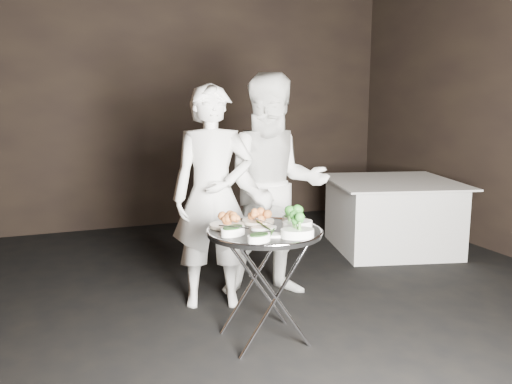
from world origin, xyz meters
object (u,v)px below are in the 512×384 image
object	(u,v)px
waiter_left	(213,197)
waiter_right	(275,187)
tray_stand	(264,281)
dining_table	(391,215)
serving_tray	(265,232)

from	to	relation	value
waiter_left	waiter_right	size ratio (longest dim) A/B	0.95
tray_stand	dining_table	distance (m)	2.52
tray_stand	serving_tray	distance (m)	0.32
tray_stand	serving_tray	bearing A→B (deg)	-135.00
serving_tray	waiter_left	distance (m)	0.74
serving_tray	waiter_right	world-z (taller)	waiter_right
waiter_left	tray_stand	bearing A→B (deg)	-65.56
waiter_left	dining_table	bearing A→B (deg)	35.18
tray_stand	waiter_left	size ratio (longest dim) A/B	0.43
tray_stand	waiter_left	xyz separation A→B (m)	(-0.12, 0.72, 0.42)
serving_tray	waiter_right	xyz separation A→B (m)	(0.39, 0.75, 0.15)
tray_stand	serving_tray	xyz separation A→B (m)	(-0.00, -0.00, 0.32)
waiter_right	dining_table	world-z (taller)	waiter_right
waiter_right	tray_stand	bearing A→B (deg)	-103.33
tray_stand	waiter_right	world-z (taller)	waiter_right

